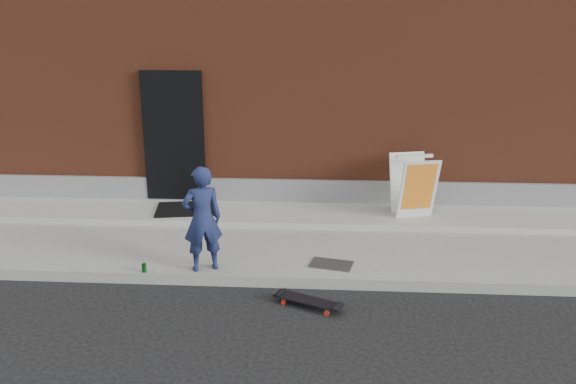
# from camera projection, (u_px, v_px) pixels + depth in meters

# --- Properties ---
(ground) EXTENTS (80.00, 80.00, 0.00)m
(ground) POSITION_uv_depth(u_px,v_px,m) (320.00, 289.00, 7.15)
(ground) COLOR black
(ground) RESTS_ON ground
(sidewalk) EXTENTS (20.00, 3.00, 0.15)m
(sidewalk) POSITION_uv_depth(u_px,v_px,m) (321.00, 241.00, 8.57)
(sidewalk) COLOR gray
(sidewalk) RESTS_ON ground
(apron) EXTENTS (20.00, 1.20, 0.10)m
(apron) POSITION_uv_depth(u_px,v_px,m) (322.00, 215.00, 9.39)
(apron) COLOR #969691
(apron) RESTS_ON sidewalk
(building) EXTENTS (20.00, 8.10, 5.00)m
(building) POSITION_uv_depth(u_px,v_px,m) (325.00, 60.00, 13.16)
(building) COLOR brown
(building) RESTS_ON ground
(child) EXTENTS (0.60, 0.50, 1.39)m
(child) POSITION_uv_depth(u_px,v_px,m) (202.00, 219.00, 7.20)
(child) COLOR #1A224A
(child) RESTS_ON sidewalk
(skateboard) EXTENTS (0.84, 0.54, 0.09)m
(skateboard) POSITION_uv_depth(u_px,v_px,m) (308.00, 301.00, 6.68)
(skateboard) COLOR red
(skateboard) RESTS_ON ground
(pizza_sign) EXTENTS (0.76, 0.84, 1.01)m
(pizza_sign) POSITION_uv_depth(u_px,v_px,m) (413.00, 186.00, 9.08)
(pizza_sign) COLOR silver
(pizza_sign) RESTS_ON apron
(soda_can) EXTENTS (0.08, 0.08, 0.12)m
(soda_can) POSITION_uv_depth(u_px,v_px,m) (144.00, 268.00, 7.28)
(soda_can) COLOR #1A8323
(soda_can) RESTS_ON sidewalk
(doormat) EXTENTS (1.12, 0.97, 0.03)m
(doormat) POSITION_uv_depth(u_px,v_px,m) (186.00, 209.00, 9.50)
(doormat) COLOR black
(doormat) RESTS_ON apron
(utility_plate) EXTENTS (0.62, 0.47, 0.02)m
(utility_plate) POSITION_uv_depth(u_px,v_px,m) (331.00, 264.00, 7.52)
(utility_plate) COLOR #4E4F53
(utility_plate) RESTS_ON sidewalk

